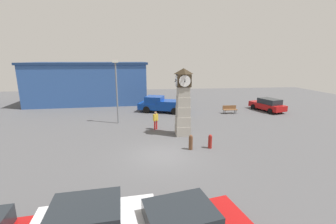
{
  "coord_description": "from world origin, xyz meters",
  "views": [
    {
      "loc": [
        -1.18,
        -13.42,
        6.02
      ],
      "look_at": [
        0.83,
        3.54,
        2.03
      ],
      "focal_mm": 24.0,
      "sensor_mm": 36.0,
      "label": 1
    }
  ],
  "objects_px": {
    "pickup_truck": "(162,104)",
    "pedestrian_near_bench": "(156,119)",
    "clock_tower": "(183,103)",
    "bollard_mid_row": "(191,142)",
    "bollard_near_tower": "(210,141)",
    "bench": "(230,109)",
    "street_lamp_near_road": "(117,87)",
    "car_far_lot": "(268,105)"
  },
  "relations": [
    {
      "from": "car_far_lot",
      "to": "bollard_mid_row",
      "type": "bearing_deg",
      "value": -137.94
    },
    {
      "from": "clock_tower",
      "to": "street_lamp_near_road",
      "type": "xyz_separation_m",
      "value": [
        -5.58,
        4.15,
        0.83
      ]
    },
    {
      "from": "bollard_near_tower",
      "to": "street_lamp_near_road",
      "type": "relative_size",
      "value": 0.17
    },
    {
      "from": "bollard_near_tower",
      "to": "bench",
      "type": "relative_size",
      "value": 0.62
    },
    {
      "from": "bollard_mid_row",
      "to": "pedestrian_near_bench",
      "type": "xyz_separation_m",
      "value": [
        -2.09,
        4.83,
        0.38
      ]
    },
    {
      "from": "clock_tower",
      "to": "bollard_near_tower",
      "type": "relative_size",
      "value": 5.44
    },
    {
      "from": "bollard_near_tower",
      "to": "pickup_truck",
      "type": "relative_size",
      "value": 0.17
    },
    {
      "from": "clock_tower",
      "to": "bollard_mid_row",
      "type": "bearing_deg",
      "value": -90.31
    },
    {
      "from": "bench",
      "to": "street_lamp_near_road",
      "type": "height_order",
      "value": "street_lamp_near_road"
    },
    {
      "from": "bollard_mid_row",
      "to": "pedestrian_near_bench",
      "type": "height_order",
      "value": "pedestrian_near_bench"
    },
    {
      "from": "pedestrian_near_bench",
      "to": "street_lamp_near_road",
      "type": "distance_m",
      "value": 4.96
    },
    {
      "from": "pickup_truck",
      "to": "street_lamp_near_road",
      "type": "bearing_deg",
      "value": -137.9
    },
    {
      "from": "pickup_truck",
      "to": "pedestrian_near_bench",
      "type": "distance_m",
      "value": 6.77
    },
    {
      "from": "bollard_near_tower",
      "to": "bench",
      "type": "height_order",
      "value": "bollard_near_tower"
    },
    {
      "from": "car_far_lot",
      "to": "street_lamp_near_road",
      "type": "distance_m",
      "value": 17.82
    },
    {
      "from": "street_lamp_near_road",
      "to": "clock_tower",
      "type": "bearing_deg",
      "value": -36.61
    },
    {
      "from": "bollard_mid_row",
      "to": "bench",
      "type": "bearing_deg",
      "value": 55.79
    },
    {
      "from": "bench",
      "to": "pedestrian_near_bench",
      "type": "height_order",
      "value": "pedestrian_near_bench"
    },
    {
      "from": "clock_tower",
      "to": "car_far_lot",
      "type": "distance_m",
      "value": 14.02
    },
    {
      "from": "clock_tower",
      "to": "bench",
      "type": "distance_m",
      "value": 9.81
    },
    {
      "from": "bollard_mid_row",
      "to": "car_far_lot",
      "type": "distance_m",
      "value": 15.8
    },
    {
      "from": "bench",
      "to": "street_lamp_near_road",
      "type": "distance_m",
      "value": 12.94
    },
    {
      "from": "bench",
      "to": "bollard_near_tower",
      "type": "bearing_deg",
      "value": -118.56
    },
    {
      "from": "car_far_lot",
      "to": "bench",
      "type": "bearing_deg",
      "value": -172.5
    },
    {
      "from": "pickup_truck",
      "to": "bollard_mid_row",
      "type": "bearing_deg",
      "value": -85.65
    },
    {
      "from": "bollard_near_tower",
      "to": "pickup_truck",
      "type": "distance_m",
      "value": 11.64
    },
    {
      "from": "bollard_mid_row",
      "to": "pickup_truck",
      "type": "height_order",
      "value": "pickup_truck"
    },
    {
      "from": "pickup_truck",
      "to": "street_lamp_near_road",
      "type": "height_order",
      "value": "street_lamp_near_road"
    },
    {
      "from": "bollard_mid_row",
      "to": "car_far_lot",
      "type": "xyz_separation_m",
      "value": [
        11.73,
        10.58,
        0.24
      ]
    },
    {
      "from": "bollard_near_tower",
      "to": "car_far_lot",
      "type": "distance_m",
      "value": 14.74
    },
    {
      "from": "bollard_mid_row",
      "to": "pickup_truck",
      "type": "distance_m",
      "value": 11.53
    },
    {
      "from": "pickup_truck",
      "to": "pedestrian_near_bench",
      "type": "relative_size",
      "value": 3.65
    },
    {
      "from": "bollard_near_tower",
      "to": "bench",
      "type": "xyz_separation_m",
      "value": [
        5.36,
        9.85,
        0.02
      ]
    },
    {
      "from": "bollard_mid_row",
      "to": "pedestrian_near_bench",
      "type": "bearing_deg",
      "value": 113.36
    },
    {
      "from": "car_far_lot",
      "to": "pedestrian_near_bench",
      "type": "xyz_separation_m",
      "value": [
        -13.81,
        -5.75,
        0.14
      ]
    },
    {
      "from": "pickup_truck",
      "to": "bench",
      "type": "distance_m",
      "value": 7.79
    },
    {
      "from": "clock_tower",
      "to": "bench",
      "type": "relative_size",
      "value": 3.36
    },
    {
      "from": "clock_tower",
      "to": "pedestrian_near_bench",
      "type": "bearing_deg",
      "value": 140.65
    },
    {
      "from": "bollard_near_tower",
      "to": "pedestrian_near_bench",
      "type": "xyz_separation_m",
      "value": [
        -3.48,
        4.75,
        0.41
      ]
    },
    {
      "from": "bench",
      "to": "pedestrian_near_bench",
      "type": "distance_m",
      "value": 10.2
    },
    {
      "from": "bollard_mid_row",
      "to": "car_far_lot",
      "type": "relative_size",
      "value": 0.23
    },
    {
      "from": "clock_tower",
      "to": "pedestrian_near_bench",
      "type": "distance_m",
      "value": 3.23
    }
  ]
}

